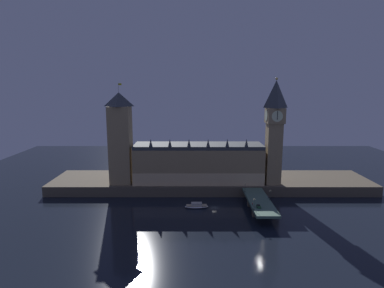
{
  "coord_description": "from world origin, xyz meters",
  "views": [
    {
      "loc": [
        -13.22,
        -179.87,
        70.47
      ],
      "look_at": [
        -13.09,
        20.0,
        34.67
      ],
      "focal_mm": 30.0,
      "sensor_mm": 36.0,
      "label": 1
    }
  ],
  "objects_px": {
    "street_lamp_near": "(254,203)",
    "pedestrian_mid_walk": "(268,197)",
    "car_northbound_trail": "(258,206)",
    "boat_upstream": "(196,206)",
    "clock_tower": "(274,129)",
    "pedestrian_near_rail": "(252,204)",
    "victoria_tower": "(120,138)",
    "street_lamp_mid": "(270,194)",
    "street_lamp_far": "(245,186)"
  },
  "relations": [
    {
      "from": "street_lamp_near",
      "to": "pedestrian_mid_walk",
      "type": "bearing_deg",
      "value": 56.6
    },
    {
      "from": "car_northbound_trail",
      "to": "boat_upstream",
      "type": "distance_m",
      "value": 37.19
    },
    {
      "from": "clock_tower",
      "to": "street_lamp_near",
      "type": "relative_size",
      "value": 10.84
    },
    {
      "from": "pedestrian_near_rail",
      "to": "street_lamp_near",
      "type": "bearing_deg",
      "value": -93.45
    },
    {
      "from": "victoria_tower",
      "to": "street_lamp_mid",
      "type": "relative_size",
      "value": 10.92
    },
    {
      "from": "car_northbound_trail",
      "to": "boat_upstream",
      "type": "bearing_deg",
      "value": 154.7
    },
    {
      "from": "street_lamp_far",
      "to": "pedestrian_near_rail",
      "type": "bearing_deg",
      "value": -88.99
    },
    {
      "from": "clock_tower",
      "to": "boat_upstream",
      "type": "xyz_separation_m",
      "value": [
        -50.76,
        -26.45,
        -42.41
      ]
    },
    {
      "from": "clock_tower",
      "to": "pedestrian_mid_walk",
      "type": "height_order",
      "value": "clock_tower"
    },
    {
      "from": "clock_tower",
      "to": "boat_upstream",
      "type": "height_order",
      "value": "clock_tower"
    },
    {
      "from": "clock_tower",
      "to": "street_lamp_near",
      "type": "distance_m",
      "value": 60.32
    },
    {
      "from": "pedestrian_mid_walk",
      "to": "street_lamp_mid",
      "type": "relative_size",
      "value": 0.29
    },
    {
      "from": "boat_upstream",
      "to": "victoria_tower",
      "type": "bearing_deg",
      "value": 150.15
    },
    {
      "from": "car_northbound_trail",
      "to": "pedestrian_mid_walk",
      "type": "height_order",
      "value": "pedestrian_mid_walk"
    },
    {
      "from": "victoria_tower",
      "to": "street_lamp_mid",
      "type": "height_order",
      "value": "victoria_tower"
    },
    {
      "from": "pedestrian_mid_walk",
      "to": "boat_upstream",
      "type": "xyz_separation_m",
      "value": [
        -41.49,
        2.09,
        -6.18
      ]
    },
    {
      "from": "clock_tower",
      "to": "street_lamp_far",
      "type": "distance_m",
      "value": 42.47
    },
    {
      "from": "pedestrian_mid_walk",
      "to": "street_lamp_near",
      "type": "height_order",
      "value": "street_lamp_near"
    },
    {
      "from": "car_northbound_trail",
      "to": "street_lamp_near",
      "type": "height_order",
      "value": "street_lamp_near"
    },
    {
      "from": "pedestrian_near_rail",
      "to": "street_lamp_far",
      "type": "distance_m",
      "value": 23.01
    },
    {
      "from": "clock_tower",
      "to": "victoria_tower",
      "type": "bearing_deg",
      "value": 178.76
    },
    {
      "from": "pedestrian_near_rail",
      "to": "street_lamp_far",
      "type": "relative_size",
      "value": 0.27
    },
    {
      "from": "pedestrian_mid_walk",
      "to": "street_lamp_far",
      "type": "distance_m",
      "value": 16.91
    },
    {
      "from": "pedestrian_mid_walk",
      "to": "street_lamp_far",
      "type": "xyz_separation_m",
      "value": [
        -11.47,
        12.05,
        3.04
      ]
    },
    {
      "from": "street_lamp_near",
      "to": "boat_upstream",
      "type": "xyz_separation_m",
      "value": [
        -30.03,
        19.48,
        -9.26
      ]
    },
    {
      "from": "pedestrian_mid_walk",
      "to": "car_northbound_trail",
      "type": "bearing_deg",
      "value": -121.41
    },
    {
      "from": "clock_tower",
      "to": "victoria_tower",
      "type": "xyz_separation_m",
      "value": [
        -100.66,
        2.18,
        -6.54
      ]
    },
    {
      "from": "street_lamp_near",
      "to": "boat_upstream",
      "type": "bearing_deg",
      "value": 147.02
    },
    {
      "from": "pedestrian_near_rail",
      "to": "boat_upstream",
      "type": "distance_m",
      "value": 33.59
    },
    {
      "from": "clock_tower",
      "to": "boat_upstream",
      "type": "bearing_deg",
      "value": -152.48
    },
    {
      "from": "clock_tower",
      "to": "street_lamp_mid",
      "type": "distance_m",
      "value": 46.55
    },
    {
      "from": "pedestrian_mid_walk",
      "to": "victoria_tower",
      "type": "bearing_deg",
      "value": 161.42
    },
    {
      "from": "car_northbound_trail",
      "to": "street_lamp_far",
      "type": "bearing_deg",
      "value": 97.04
    },
    {
      "from": "victoria_tower",
      "to": "car_northbound_trail",
      "type": "xyz_separation_m",
      "value": [
        83.1,
        -44.32,
        -29.95
      ]
    },
    {
      "from": "victoria_tower",
      "to": "car_northbound_trail",
      "type": "bearing_deg",
      "value": -28.08
    },
    {
      "from": "street_lamp_near",
      "to": "street_lamp_mid",
      "type": "xyz_separation_m",
      "value": [
        11.87,
        14.72,
        -0.22
      ]
    },
    {
      "from": "clock_tower",
      "to": "boat_upstream",
      "type": "distance_m",
      "value": 71.24
    },
    {
      "from": "pedestrian_near_rail",
      "to": "street_lamp_near",
      "type": "xyz_separation_m",
      "value": [
        -0.4,
        -6.64,
        3.11
      ]
    },
    {
      "from": "street_lamp_near",
      "to": "street_lamp_far",
      "type": "xyz_separation_m",
      "value": [
        0.0,
        29.44,
        -0.04
      ]
    },
    {
      "from": "street_lamp_near",
      "to": "car_northbound_trail",
      "type": "bearing_deg",
      "value": 50.16
    },
    {
      "from": "clock_tower",
      "to": "street_lamp_near",
      "type": "bearing_deg",
      "value": -114.29
    },
    {
      "from": "pedestrian_mid_walk",
      "to": "clock_tower",
      "type": "bearing_deg",
      "value": 72.01
    },
    {
      "from": "victoria_tower",
      "to": "boat_upstream",
      "type": "height_order",
      "value": "victoria_tower"
    },
    {
      "from": "car_northbound_trail",
      "to": "street_lamp_near",
      "type": "distance_m",
      "value": 5.96
    },
    {
      "from": "street_lamp_far",
      "to": "boat_upstream",
      "type": "height_order",
      "value": "street_lamp_far"
    },
    {
      "from": "pedestrian_near_rail",
      "to": "street_lamp_far",
      "type": "height_order",
      "value": "street_lamp_far"
    },
    {
      "from": "pedestrian_mid_walk",
      "to": "street_lamp_near",
      "type": "xyz_separation_m",
      "value": [
        -11.47,
        -17.39,
        3.08
      ]
    },
    {
      "from": "victoria_tower",
      "to": "pedestrian_mid_walk",
      "type": "bearing_deg",
      "value": -18.58
    },
    {
      "from": "street_lamp_far",
      "to": "street_lamp_near",
      "type": "bearing_deg",
      "value": -90.0
    },
    {
      "from": "victoria_tower",
      "to": "street_lamp_near",
      "type": "relative_size",
      "value": 10.32
    }
  ]
}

